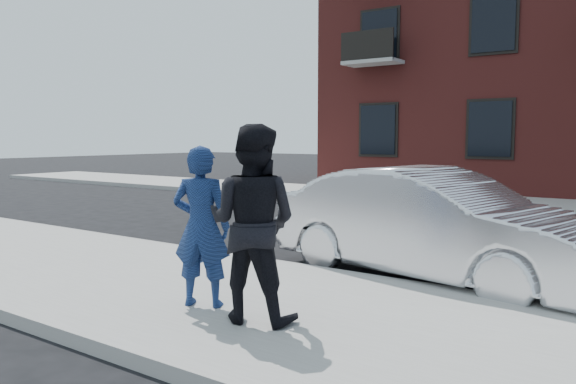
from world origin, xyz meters
The scene contains 6 objects.
ground centered at (0.00, 0.00, 0.00)m, with size 100.00×100.00×0.00m, color black.
near_sidewalk centered at (0.00, -0.25, 0.07)m, with size 50.00×3.50×0.15m, color gray.
near_curb centered at (0.00, 1.55, 0.07)m, with size 50.00×0.10×0.15m, color #999691.
silver_sedan centered at (-1.55, 2.32, 0.77)m, with size 1.62×4.65×1.53m, color silver.
man_hoodie centered at (-3.00, -0.68, 1.01)m, with size 0.74×0.63×1.71m.
man_peacoat centered at (-2.26, -0.74, 1.11)m, with size 1.09×0.94×1.93m.
Camera 1 is at (1.10, -4.99, 1.95)m, focal length 35.00 mm.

